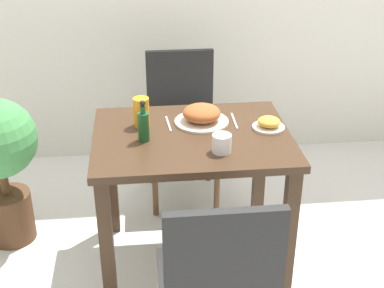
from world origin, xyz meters
The scene contains 11 objects.
ground_plane centered at (0.00, 0.00, 0.00)m, with size 16.00×16.00×0.00m, color silver.
dining_table centered at (0.00, 0.00, 0.60)m, with size 0.91×0.70×0.72m.
chair_near centered at (0.01, -0.75, 0.49)m, with size 0.42×0.42×0.88m.
chair_far centered at (0.01, 0.68, 0.49)m, with size 0.42×0.42×0.88m.
food_plate centered at (0.06, 0.12, 0.76)m, with size 0.26×0.26×0.09m.
side_plate centered at (0.37, 0.03, 0.75)m, with size 0.15×0.15×0.06m.
drink_cup centered at (0.11, -0.18, 0.76)m, with size 0.08×0.08×0.08m.
juice_glass centered at (-0.23, 0.12, 0.79)m, with size 0.08×0.08×0.14m.
sauce_bottle centered at (-0.22, -0.04, 0.80)m, with size 0.05×0.05×0.20m.
fork_utensil centered at (-0.10, 0.12, 0.73)m, with size 0.02×0.17×0.00m.
spoon_utensil centered at (0.22, 0.12, 0.73)m, with size 0.01×0.18×0.00m.
Camera 1 is at (-0.24, -2.21, 1.81)m, focal length 50.00 mm.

